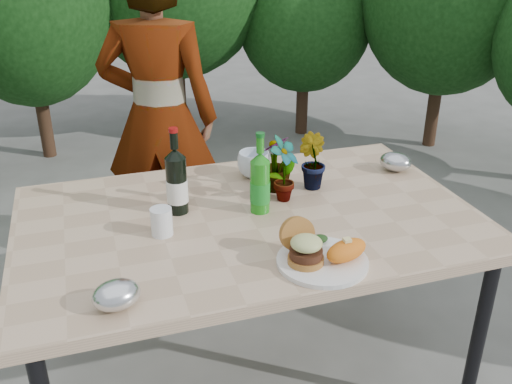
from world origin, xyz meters
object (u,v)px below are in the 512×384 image
object	(u,v)px
wine_bottle	(177,182)
person	(159,119)
patio_table	(249,230)
dinner_plate	(322,261)

from	to	relation	value
wine_bottle	person	xyz separation A→B (m)	(0.08, 0.91, -0.06)
patio_table	dinner_plate	bearing A→B (deg)	-71.46
patio_table	person	distance (m)	1.03
patio_table	wine_bottle	size ratio (longest dim) A/B	5.07
patio_table	dinner_plate	size ratio (longest dim) A/B	5.71
dinner_plate	wine_bottle	size ratio (longest dim) A/B	0.89
patio_table	person	xyz separation A→B (m)	(-0.15, 1.02, 0.11)
wine_bottle	person	size ratio (longest dim) A/B	0.20
wine_bottle	person	world-z (taller)	person
dinner_plate	person	size ratio (longest dim) A/B	0.17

